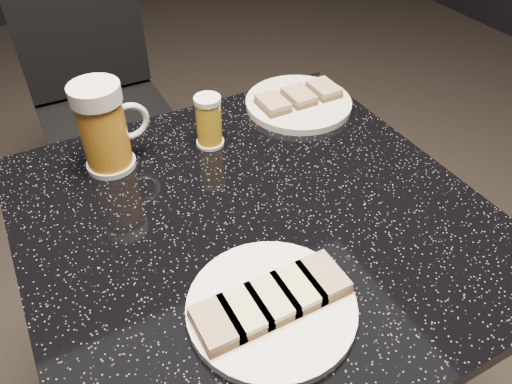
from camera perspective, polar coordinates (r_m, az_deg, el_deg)
plate_large at (r=0.66m, az=1.78°, el=-13.05°), size 0.22×0.22×0.01m
plate_small at (r=1.04m, az=4.86°, el=10.07°), size 0.22×0.22×0.01m
table at (r=0.97m, az=0.00°, el=-13.18°), size 0.70×0.70×0.75m
beer_mug at (r=0.87m, az=-16.95°, el=7.10°), size 0.12×0.08×0.16m
beer_tumbler at (r=0.91m, az=-5.42°, el=8.03°), size 0.05×0.05×0.10m
chair at (r=1.62m, az=-17.19°, el=9.85°), size 0.38×0.38×0.86m
canapes_on_plate_large at (r=0.65m, az=1.81°, el=-12.21°), size 0.20×0.07×0.02m
canapes_on_plate_small at (r=1.03m, az=4.92°, el=10.85°), size 0.17×0.07×0.02m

